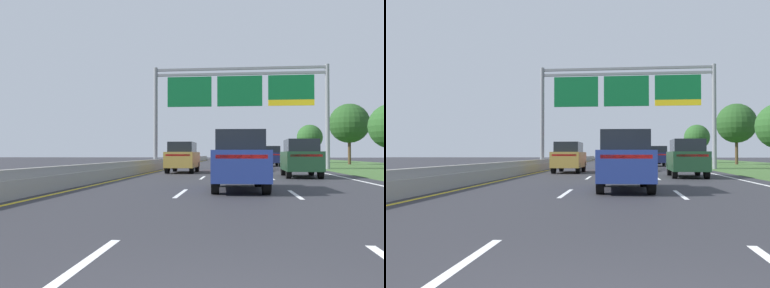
# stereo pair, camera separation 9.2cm
# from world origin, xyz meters

# --- Properties ---
(ground_plane) EXTENTS (220.00, 220.00, 0.00)m
(ground_plane) POSITION_xyz_m (0.00, 35.00, 0.00)
(ground_plane) COLOR #2B2B30
(lane_striping) EXTENTS (11.96, 106.00, 0.01)m
(lane_striping) POSITION_xyz_m (0.00, 34.54, 0.00)
(lane_striping) COLOR white
(lane_striping) RESTS_ON ground
(median_barrier_concrete) EXTENTS (0.60, 110.00, 0.85)m
(median_barrier_concrete) POSITION_xyz_m (-6.60, 35.00, 0.35)
(median_barrier_concrete) COLOR #99968E
(median_barrier_concrete) RESTS_ON ground
(overhead_sign_gantry) EXTENTS (15.06, 0.42, 8.89)m
(overhead_sign_gantry) POSITION_xyz_m (0.30, 32.79, 6.32)
(overhead_sign_gantry) COLOR gray
(overhead_sign_gantry) RESTS_ON ground
(pickup_truck_red) EXTENTS (2.05, 5.42, 2.20)m
(pickup_truck_red) POSITION_xyz_m (-0.13, 29.58, 1.07)
(pickup_truck_red) COLOR maroon
(pickup_truck_red) RESTS_ON ground
(car_navy_right_lane_suv) EXTENTS (1.98, 4.73, 2.11)m
(car_navy_right_lane_suv) POSITION_xyz_m (3.64, 41.66, 1.10)
(car_navy_right_lane_suv) COLOR #161E47
(car_navy_right_lane_suv) RESTS_ON ground
(car_silver_right_lane_suv) EXTENTS (1.92, 4.71, 2.11)m
(car_silver_right_lane_suv) POSITION_xyz_m (3.77, 52.03, 1.10)
(car_silver_right_lane_suv) COLOR #B2B5BA
(car_silver_right_lane_suv) RESTS_ON ground
(car_darkgreen_right_lane_suv) EXTENTS (2.01, 4.74, 2.11)m
(car_darkgreen_right_lane_suv) POSITION_xyz_m (3.58, 20.80, 1.10)
(car_darkgreen_right_lane_suv) COLOR #193D23
(car_darkgreen_right_lane_suv) RESTS_ON ground
(car_gold_left_lane_suv) EXTENTS (1.97, 4.73, 2.11)m
(car_gold_left_lane_suv) POSITION_xyz_m (-3.71, 25.62, 1.10)
(car_gold_left_lane_suv) COLOR #A38438
(car_gold_left_lane_suv) RESTS_ON ground
(car_blue_centre_lane_suv) EXTENTS (2.04, 4.75, 2.11)m
(car_blue_centre_lane_suv) POSITION_xyz_m (0.06, 11.97, 1.10)
(car_blue_centre_lane_suv) COLOR navy
(car_blue_centre_lane_suv) RESTS_ON ground
(roadside_tree_far) EXTENTS (4.78, 4.78, 7.41)m
(roadside_tree_far) POSITION_xyz_m (13.68, 49.14, 5.00)
(roadside_tree_far) COLOR #4C3823
(roadside_tree_far) RESTS_ON ground
(roadside_tree_distant) EXTENTS (3.74, 3.74, 5.60)m
(roadside_tree_distant) POSITION_xyz_m (10.81, 59.72, 3.72)
(roadside_tree_distant) COLOR #4C3823
(roadside_tree_distant) RESTS_ON ground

